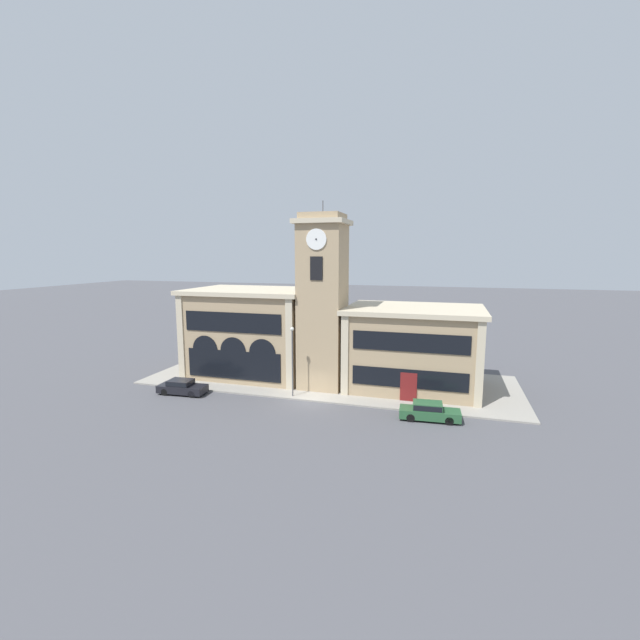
{
  "coord_description": "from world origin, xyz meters",
  "views": [
    {
      "loc": [
        11.73,
        -36.05,
        13.49
      ],
      "look_at": [
        0.34,
        2.43,
        7.3
      ],
      "focal_mm": 24.0,
      "sensor_mm": 36.0,
      "label": 1
    }
  ],
  "objects_px": {
    "parked_car_mid": "(429,411)",
    "fire_hydrant": "(419,405)",
    "street_lamp": "(292,352)",
    "parked_car_near": "(182,387)"
  },
  "relations": [
    {
      "from": "parked_car_mid",
      "to": "street_lamp",
      "type": "xyz_separation_m",
      "value": [
        -12.63,
        2.05,
        3.65
      ]
    },
    {
      "from": "parked_car_mid",
      "to": "fire_hydrant",
      "type": "height_order",
      "value": "parked_car_mid"
    },
    {
      "from": "parked_car_mid",
      "to": "fire_hydrant",
      "type": "bearing_deg",
      "value": 114.08
    },
    {
      "from": "parked_car_near",
      "to": "fire_hydrant",
      "type": "xyz_separation_m",
      "value": [
        22.49,
        1.69,
        -0.17
      ]
    },
    {
      "from": "street_lamp",
      "to": "fire_hydrant",
      "type": "height_order",
      "value": "street_lamp"
    },
    {
      "from": "parked_car_mid",
      "to": "parked_car_near",
      "type": "bearing_deg",
      "value": 176.42
    },
    {
      "from": "parked_car_near",
      "to": "street_lamp",
      "type": "height_order",
      "value": "street_lamp"
    },
    {
      "from": "parked_car_near",
      "to": "street_lamp",
      "type": "bearing_deg",
      "value": 7.22
    },
    {
      "from": "street_lamp",
      "to": "fire_hydrant",
      "type": "bearing_deg",
      "value": -1.74
    },
    {
      "from": "street_lamp",
      "to": "fire_hydrant",
      "type": "distance_m",
      "value": 12.37
    }
  ]
}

